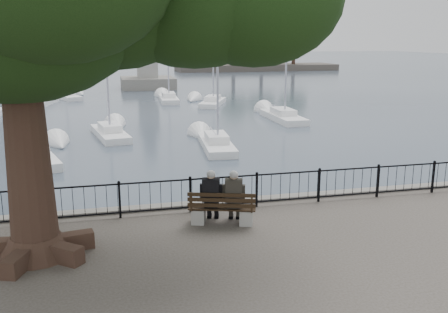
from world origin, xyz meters
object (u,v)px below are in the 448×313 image
object	(u,v)px
person_right	(234,199)
person_left	(212,198)
bench	(222,212)
lion_monument	(147,69)

from	to	relation	value
person_right	person_left	bearing A→B (deg)	162.08
person_left	person_right	distance (m)	0.61
bench	lion_monument	xyz separation A→B (m)	(2.33, 48.57, 0.98)
bench	person_right	xyz separation A→B (m)	(0.33, 0.00, 0.36)
bench	lion_monument	world-z (taller)	lion_monument
person_left	person_right	size ratio (longest dim) A/B	1.00
person_left	lion_monument	xyz separation A→B (m)	(2.58, 48.39, 0.61)
bench	person_left	world-z (taller)	person_left
lion_monument	person_right	bearing A→B (deg)	-92.36
person_right	lion_monument	xyz separation A→B (m)	(2.00, 48.57, 0.61)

